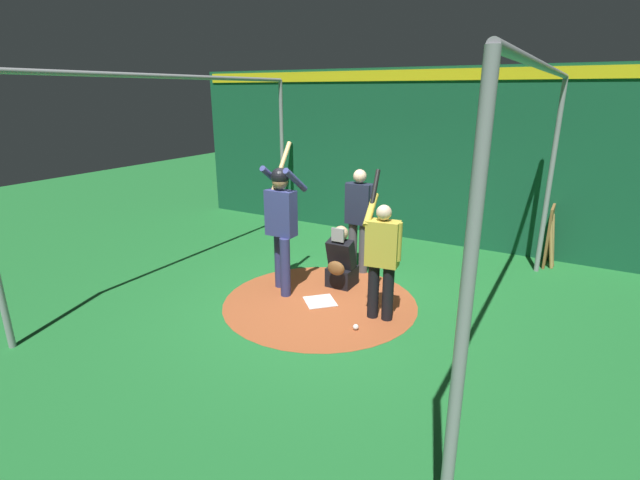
{
  "coord_description": "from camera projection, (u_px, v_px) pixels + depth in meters",
  "views": [
    {
      "loc": [
        5.33,
        3.05,
        2.93
      ],
      "look_at": [
        0.0,
        0.0,
        0.95
      ],
      "focal_mm": 26.06,
      "sensor_mm": 36.0,
      "label": 1
    }
  ],
  "objects": [
    {
      "name": "bat_rack",
      "position": [
        550.0,
        236.0,
        8.17
      ],
      "size": [
        0.82,
        0.2,
        1.05
      ],
      "color": "olive",
      "rests_on": "ground"
    },
    {
      "name": "back_wall",
      "position": [
        412.0,
        156.0,
        9.28
      ],
      "size": [
        0.23,
        10.23,
        3.36
      ],
      "color": "#145133",
      "rests_on": "ground"
    },
    {
      "name": "cage_frame",
      "position": [
        320.0,
        148.0,
        6.07
      ],
      "size": [
        5.89,
        5.26,
        3.17
      ],
      "color": "gray",
      "rests_on": "ground"
    },
    {
      "name": "home_plate",
      "position": [
        320.0,
        301.0,
        6.74
      ],
      "size": [
        0.59,
        0.59,
        0.01
      ],
      "primitive_type": "cube",
      "rotation": [
        0.0,
        0.0,
        0.79
      ],
      "color": "white",
      "rests_on": "dirt_circle"
    },
    {
      "name": "catcher",
      "position": [
        341.0,
        263.0,
        7.19
      ],
      "size": [
        0.58,
        0.4,
        0.99
      ],
      "color": "black",
      "rests_on": "ground"
    },
    {
      "name": "visitor",
      "position": [
        382.0,
        254.0,
        6.01
      ],
      "size": [
        0.54,
        0.53,
        1.95
      ],
      "rotation": [
        0.0,
        0.0,
        0.13
      ],
      "color": "black",
      "rests_on": "ground"
    },
    {
      "name": "batter",
      "position": [
        281.0,
        217.0,
        6.79
      ],
      "size": [
        0.68,
        0.49,
        2.22
      ],
      "color": "navy",
      "rests_on": "ground"
    },
    {
      "name": "ground_plane",
      "position": [
        320.0,
        302.0,
        6.75
      ],
      "size": [
        26.23,
        26.23,
        0.0
      ],
      "primitive_type": "plane",
      "color": "#1E6B2D"
    },
    {
      "name": "baseball_0",
      "position": [
        356.0,
        327.0,
        5.95
      ],
      "size": [
        0.07,
        0.07,
        0.07
      ],
      "primitive_type": "sphere",
      "color": "white",
      "rests_on": "dirt_circle"
    },
    {
      "name": "umpire",
      "position": [
        359.0,
        215.0,
        7.62
      ],
      "size": [
        0.22,
        0.49,
        1.74
      ],
      "color": "#4C4C51",
      "rests_on": "ground"
    },
    {
      "name": "dirt_circle",
      "position": [
        320.0,
        302.0,
        6.75
      ],
      "size": [
        2.8,
        2.8,
        0.01
      ],
      "primitive_type": "cylinder",
      "color": "#9E4C28",
      "rests_on": "ground"
    }
  ]
}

